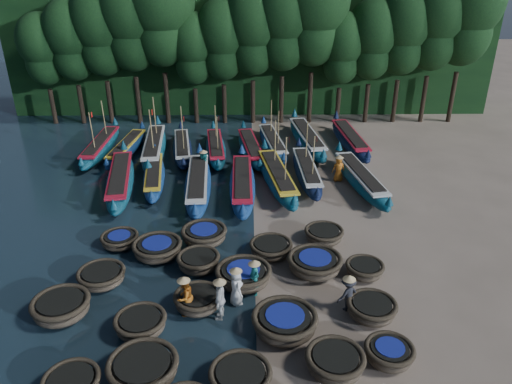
{
  "coord_description": "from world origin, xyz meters",
  "views": [
    {
      "loc": [
        -0.22,
        -19.23,
        13.01
      ],
      "look_at": [
        0.13,
        4.44,
        1.3
      ],
      "focal_mm": 35.0,
      "sensor_mm": 36.0,
      "label": 1
    }
  ],
  "objects_px": {
    "coracle_14": "(372,309)",
    "long_boat_11": "(154,147)",
    "fisherman_4": "(220,298)",
    "long_boat_2": "(120,180)",
    "coracle_7": "(240,377)",
    "coracle_11": "(141,324)",
    "long_boat_4": "(198,183)",
    "coracle_18": "(315,263)",
    "coracle_8": "(335,362)",
    "coracle_19": "(365,269)",
    "long_boat_16": "(307,139)",
    "long_boat_6": "(277,177)",
    "long_boat_9": "(101,146)",
    "fisherman_1": "(254,276)",
    "long_boat_3": "(154,176)",
    "coracle_24": "(324,234)",
    "coracle_13": "(285,322)",
    "long_boat_5": "(242,184)",
    "coracle_12": "(198,300)",
    "long_boat_7": "(307,171)",
    "long_boat_8": "(360,178)",
    "long_boat_14": "(251,148)",
    "fisherman_6": "(339,168)",
    "long_boat_17": "(350,140)",
    "coracle_22": "(204,235)",
    "long_boat_12": "(182,148)",
    "coracle_15": "(102,276)",
    "coracle_10": "(61,307)",
    "coracle_20": "(120,240)",
    "coracle_5": "(72,384)",
    "coracle_21": "(157,248)",
    "coracle_9": "(389,353)",
    "fisherman_5": "(204,163)",
    "coracle_17": "(243,275)",
    "long_boat_15": "(273,143)",
    "fisherman_3": "(348,293)",
    "long_boat_10": "(127,148)",
    "fisherman_2": "(185,296)",
    "fisherman_0": "(236,285)"
  },
  "relations": [
    {
      "from": "long_boat_2",
      "to": "long_boat_15",
      "type": "xyz_separation_m",
      "value": [
        9.3,
        6.25,
        -0.08
      ]
    },
    {
      "from": "coracle_7",
      "to": "coracle_11",
      "type": "xyz_separation_m",
      "value": [
        -3.75,
        2.63,
        -0.0
      ]
    },
    {
      "from": "coracle_17",
      "to": "long_boat_9",
      "type": "xyz_separation_m",
      "value": [
        -10.01,
        15.05,
        0.09
      ]
    },
    {
      "from": "coracle_11",
      "to": "long_boat_7",
      "type": "height_order",
      "value": "long_boat_7"
    },
    {
      "from": "coracle_15",
      "to": "coracle_8",
      "type": "bearing_deg",
      "value": -28.85
    },
    {
      "from": "coracle_14",
      "to": "long_boat_5",
      "type": "distance_m",
      "value": 12.17
    },
    {
      "from": "coracle_13",
      "to": "long_boat_5",
      "type": "xyz_separation_m",
      "value": [
        -1.69,
        11.84,
        0.09
      ]
    },
    {
      "from": "coracle_8",
      "to": "fisherman_1",
      "type": "relative_size",
      "value": 1.38
    },
    {
      "from": "long_boat_3",
      "to": "long_boat_14",
      "type": "height_order",
      "value": "long_boat_14"
    },
    {
      "from": "coracle_5",
      "to": "long_boat_2",
      "type": "distance_m",
      "value": 15.25
    },
    {
      "from": "coracle_8",
      "to": "fisherman_0",
      "type": "xyz_separation_m",
      "value": [
        -3.4,
        3.68,
        0.43
      ]
    },
    {
      "from": "long_boat_11",
      "to": "fisherman_5",
      "type": "distance_m",
      "value": 5.05
    },
    {
      "from": "coracle_18",
      "to": "long_boat_16",
      "type": "bearing_deg",
      "value": 85.19
    },
    {
      "from": "long_boat_3",
      "to": "fisherman_1",
      "type": "relative_size",
      "value": 4.11
    },
    {
      "from": "coracle_8",
      "to": "long_boat_14",
      "type": "height_order",
      "value": "long_boat_14"
    },
    {
      "from": "coracle_7",
      "to": "coracle_22",
      "type": "xyz_separation_m",
      "value": [
        -1.88,
        8.88,
        0.05
      ]
    },
    {
      "from": "coracle_12",
      "to": "coracle_15",
      "type": "distance_m",
      "value": 4.57
    },
    {
      "from": "long_boat_4",
      "to": "fisherman_1",
      "type": "bearing_deg",
      "value": -74.98
    },
    {
      "from": "coracle_14",
      "to": "long_boat_3",
      "type": "relative_size",
      "value": 0.28
    },
    {
      "from": "fisherman_1",
      "to": "coracle_8",
      "type": "bearing_deg",
      "value": -1.06
    },
    {
      "from": "long_boat_14",
      "to": "long_boat_5",
      "type": "bearing_deg",
      "value": -103.7
    },
    {
      "from": "coracle_8",
      "to": "long_boat_12",
      "type": "bearing_deg",
      "value": 110.66
    },
    {
      "from": "fisherman_4",
      "to": "long_boat_2",
      "type": "bearing_deg",
      "value": -141.22
    },
    {
      "from": "coracle_11",
      "to": "long_boat_17",
      "type": "height_order",
      "value": "long_boat_17"
    },
    {
      "from": "long_boat_7",
      "to": "long_boat_12",
      "type": "bearing_deg",
      "value": 150.11
    },
    {
      "from": "coracle_17",
      "to": "fisherman_6",
      "type": "bearing_deg",
      "value": 61.09
    },
    {
      "from": "long_boat_10",
      "to": "fisherman_5",
      "type": "height_order",
      "value": "fisherman_5"
    },
    {
      "from": "fisherman_0",
      "to": "coracle_15",
      "type": "bearing_deg",
      "value": 55.7
    },
    {
      "from": "coracle_12",
      "to": "fisherman_4",
      "type": "relative_size",
      "value": 1.05
    },
    {
      "from": "coracle_14",
      "to": "long_boat_11",
      "type": "xyz_separation_m",
      "value": [
        -11.25,
        16.95,
        0.18
      ]
    },
    {
      "from": "coracle_8",
      "to": "long_boat_15",
      "type": "relative_size",
      "value": 0.32
    },
    {
      "from": "coracle_13",
      "to": "fisherman_0",
      "type": "xyz_separation_m",
      "value": [
        -1.83,
        1.73,
        0.4
      ]
    },
    {
      "from": "long_boat_14",
      "to": "long_boat_16",
      "type": "bearing_deg",
      "value": 13.02
    },
    {
      "from": "long_boat_6",
      "to": "long_boat_9",
      "type": "bearing_deg",
      "value": 146.82
    },
    {
      "from": "fisherman_3",
      "to": "long_boat_14",
      "type": "bearing_deg",
      "value": -108.45
    },
    {
      "from": "coracle_12",
      "to": "coracle_24",
      "type": "xyz_separation_m",
      "value": [
        5.69,
        4.98,
        -0.03
      ]
    },
    {
      "from": "coracle_18",
      "to": "coracle_24",
      "type": "relative_size",
      "value": 1.25
    },
    {
      "from": "long_boat_4",
      "to": "fisherman_6",
      "type": "height_order",
      "value": "fisherman_6"
    },
    {
      "from": "long_boat_2",
      "to": "long_boat_8",
      "type": "xyz_separation_m",
      "value": [
        14.27,
        0.06,
        -0.03
      ]
    },
    {
      "from": "coracle_10",
      "to": "coracle_20",
      "type": "bearing_deg",
      "value": 78.15
    },
    {
      "from": "coracle_18",
      "to": "long_boat_10",
      "type": "height_order",
      "value": "long_boat_10"
    },
    {
      "from": "long_boat_12",
      "to": "fisherman_5",
      "type": "height_order",
      "value": "long_boat_12"
    },
    {
      "from": "coracle_12",
      "to": "long_boat_15",
      "type": "height_order",
      "value": "long_boat_15"
    },
    {
      "from": "coracle_14",
      "to": "long_boat_5",
      "type": "relative_size",
      "value": 0.24
    },
    {
      "from": "fisherman_2",
      "to": "fisherman_5",
      "type": "relative_size",
      "value": 1.03
    },
    {
      "from": "coracle_8",
      "to": "coracle_19",
      "type": "height_order",
      "value": "coracle_8"
    },
    {
      "from": "coracle_9",
      "to": "coracle_8",
      "type": "bearing_deg",
      "value": -167.87
    },
    {
      "from": "long_boat_4",
      "to": "coracle_18",
      "type": "bearing_deg",
      "value": -57.36
    },
    {
      "from": "coracle_21",
      "to": "coracle_9",
      "type": "bearing_deg",
      "value": -36.47
    },
    {
      "from": "long_boat_4",
      "to": "fisherman_4",
      "type": "xyz_separation_m",
      "value": [
        1.85,
        -11.03,
        0.34
      ]
    }
  ]
}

